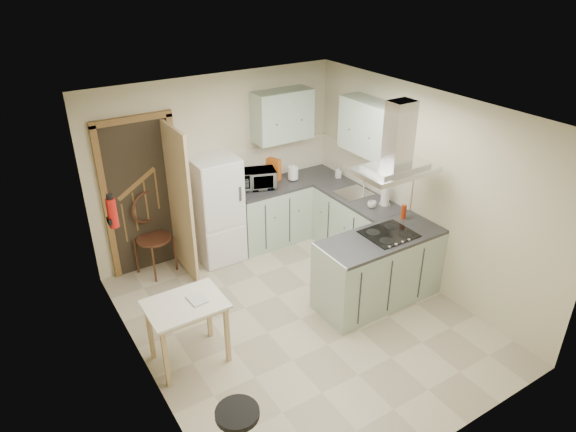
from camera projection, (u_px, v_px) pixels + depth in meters
floor at (301, 319)px, 6.09m from camera, size 4.20×4.20×0.00m
ceiling at (304, 113)px, 4.94m from camera, size 4.20×4.20×0.00m
back_wall at (218, 165)px, 7.09m from camera, size 3.60×0.00×3.60m
left_wall at (138, 277)px, 4.66m from camera, size 0.00×4.20×4.20m
right_wall at (422, 189)px, 6.37m from camera, size 0.00×4.20×4.20m
doorway at (142, 197)px, 6.64m from camera, size 1.10×0.12×2.10m
fridge at (216, 209)px, 7.00m from camera, size 0.60×0.60×1.50m
counter_back at (271, 213)px, 7.55m from camera, size 1.08×0.60×0.90m
counter_right at (344, 217)px, 7.44m from camera, size 0.60×1.95×0.90m
splashback at (277, 159)px, 7.59m from camera, size 1.68×0.02×0.50m
wall_cabinet_back at (282, 115)px, 7.14m from camera, size 0.85×0.35×0.70m
wall_cabinet_right at (370, 127)px, 6.65m from camera, size 0.35×0.90×0.70m
peninsula at (379, 269)px, 6.24m from camera, size 1.55×0.65×0.90m
hob at (389, 234)px, 6.08m from camera, size 0.58×0.50×0.01m
extractor_hood at (395, 170)px, 5.70m from camera, size 0.90×0.55×0.10m
sink at (353, 193)px, 7.10m from camera, size 0.45×0.40×0.01m
fire_extinguisher at (112, 213)px, 5.25m from camera, size 0.10×0.10×0.32m
drop_leaf_table at (188, 332)px, 5.33m from camera, size 0.79×0.59×0.74m
bentwood_chair at (154, 239)px, 6.77m from camera, size 0.58×0.58×1.02m
stool at (238, 432)px, 4.36m from camera, size 0.38×0.38×0.50m
microwave at (258, 179)px, 7.22m from camera, size 0.56×0.47×0.27m
kettle at (293, 173)px, 7.47m from camera, size 0.17×0.17×0.22m
cereal_box at (274, 169)px, 7.48m from camera, size 0.15×0.23×0.31m
soap_bottle at (338, 172)px, 7.56m from camera, size 0.10×0.10×0.17m
paper_towel at (385, 195)px, 6.72m from camera, size 0.11×0.11×0.28m
cup at (372, 205)px, 6.69m from camera, size 0.14×0.14×0.09m
red_bottle at (404, 212)px, 6.40m from camera, size 0.07×0.07×0.18m
book at (190, 299)px, 5.14m from camera, size 0.17×0.23×0.10m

